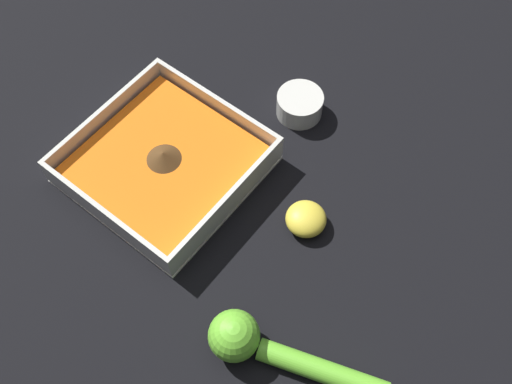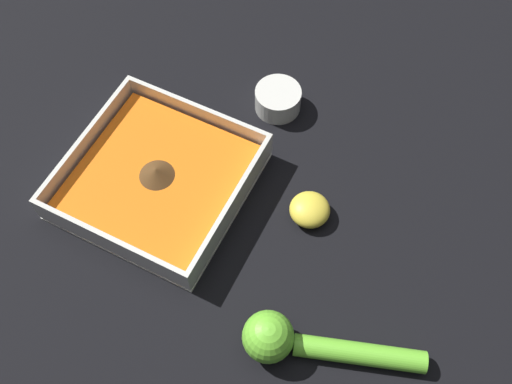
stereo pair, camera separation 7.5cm
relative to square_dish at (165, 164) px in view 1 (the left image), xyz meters
The scene contains 5 objects.
ground_plane 0.06m from the square_dish, 52.25° to the right, with size 4.00×4.00×0.00m, color black.
square_dish is the anchor object (origin of this frame).
spice_bowl 0.20m from the square_dish, 23.54° to the right, with size 0.06×0.06×0.03m.
lemon_squeezer 0.27m from the square_dish, 114.53° to the right, with size 0.10×0.20×0.06m.
lemon_half 0.20m from the square_dish, 75.79° to the right, with size 0.05×0.05×0.03m.
Camera 1 is at (-0.29, -0.31, 0.68)m, focal length 42.00 mm.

